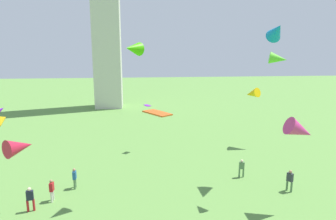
# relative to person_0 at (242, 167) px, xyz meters

# --- Properties ---
(person_0) EXTENTS (0.52, 0.26, 1.69)m
(person_0) POSITION_rel_person_0_xyz_m (0.00, 0.00, 0.00)
(person_0) COLOR #51754C
(person_0) RESTS_ON ground_plane
(person_1) EXTENTS (0.27, 0.54, 1.75)m
(person_1) POSITION_rel_person_0_xyz_m (-15.92, -2.70, 0.04)
(person_1) COLOR silver
(person_1) RESTS_ON ground_plane
(person_2) EXTENTS (0.56, 0.36, 1.83)m
(person_2) POSITION_rel_person_0_xyz_m (-17.06, -4.03, 0.08)
(person_2) COLOR red
(person_2) RESTS_ON ground_plane
(person_4) EXTENTS (0.47, 0.55, 1.83)m
(person_4) POSITION_rel_person_0_xyz_m (2.97, -3.05, 0.08)
(person_4) COLOR #51754C
(person_4) RESTS_ON ground_plane
(person_5) EXTENTS (0.28, 0.55, 1.77)m
(person_5) POSITION_rel_person_0_xyz_m (-14.62, -0.69, 0.04)
(person_5) COLOR #51754C
(person_5) RESTS_ON ground_plane
(kite_flying_0) EXTENTS (1.76, 1.74, 0.26)m
(kite_flying_0) POSITION_rel_person_0_xyz_m (-8.14, -7.83, 6.90)
(kite_flying_0) COLOR #C45017
(kite_flying_1) EXTENTS (2.51, 2.08, 1.66)m
(kite_flying_1) POSITION_rel_person_0_xyz_m (7.20, 9.17, 9.39)
(kite_flying_1) COLOR #58CC2B
(kite_flying_2) EXTENTS (2.24, 1.35, 1.95)m
(kite_flying_2) POSITION_rel_person_0_xyz_m (1.97, -5.55, 4.94)
(kite_flying_2) COLOR #CA327C
(kite_flying_3) EXTENTS (1.20, 1.36, 0.97)m
(kite_flying_3) POSITION_rel_person_0_xyz_m (-0.91, -3.70, 7.30)
(kite_flying_3) COLOR yellow
(kite_flying_4) EXTENTS (1.45, 2.22, 1.88)m
(kite_flying_4) POSITION_rel_person_0_xyz_m (2.15, -0.52, 11.95)
(kite_flying_4) COLOR #0E7CBB
(kite_flying_5) EXTENTS (0.92, 0.98, 0.26)m
(kite_flying_5) POSITION_rel_person_0_xyz_m (-8.17, 8.42, 4.28)
(kite_flying_5) COLOR purple
(kite_flying_6) EXTENTS (2.18, 2.24, 1.37)m
(kite_flying_6) POSITION_rel_person_0_xyz_m (-17.38, -4.07, 3.92)
(kite_flying_6) COLOR #B51B35
(kite_flying_9) EXTENTS (1.67, 1.70, 1.04)m
(kite_flying_9) POSITION_rel_person_0_xyz_m (-9.51, -2.87, 10.53)
(kite_flying_9) COLOR #3FBC0A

